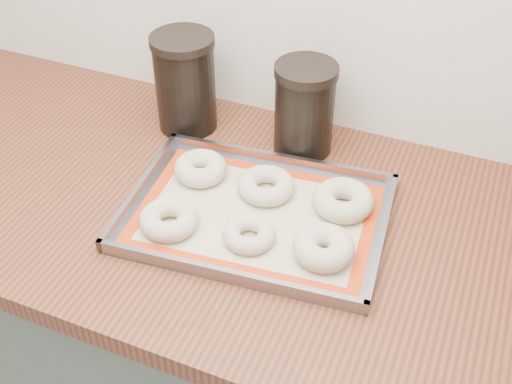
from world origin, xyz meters
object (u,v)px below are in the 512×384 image
at_px(bagel_front_right, 324,247).
at_px(canister_mid, 304,109).
at_px(baking_tray, 256,215).
at_px(bagel_back_right, 343,200).
at_px(canister_left, 185,83).
at_px(bagel_front_mid, 249,234).
at_px(bagel_back_left, 201,168).
at_px(bagel_front_left, 169,219).
at_px(bagel_back_mid, 266,186).

distance_m(bagel_front_right, canister_mid, 0.32).
relative_size(baking_tray, bagel_back_right, 4.43).
bearing_deg(canister_left, baking_tray, -41.20).
relative_size(bagel_front_mid, bagel_back_left, 0.90).
bearing_deg(bagel_back_left, bagel_back_right, 2.92).
bearing_deg(baking_tray, canister_mid, 88.54).
bearing_deg(bagel_back_left, bagel_front_mid, -39.34).
bearing_deg(bagel_front_left, bagel_back_mid, 51.51).
relative_size(bagel_back_right, canister_mid, 0.59).
bearing_deg(baking_tray, bagel_back_right, 29.57).
height_order(bagel_front_mid, bagel_back_left, bagel_back_left).
distance_m(baking_tray, bagel_front_mid, 0.07).
relative_size(bagel_front_mid, bagel_back_right, 0.82).
distance_m(baking_tray, canister_mid, 0.25).
bearing_deg(bagel_back_mid, canister_mid, 85.44).
xyz_separation_m(bagel_back_left, bagel_back_right, (0.28, 0.01, 0.00)).
relative_size(bagel_front_right, canister_left, 0.50).
relative_size(bagel_front_left, bagel_front_right, 1.01).
height_order(bagel_back_mid, bagel_back_right, bagel_back_right).
distance_m(bagel_front_mid, canister_left, 0.39).
height_order(bagel_front_left, bagel_back_right, bagel_back_right).
relative_size(baking_tray, canister_left, 2.37).
distance_m(bagel_back_right, canister_mid, 0.21).
xyz_separation_m(baking_tray, canister_left, (-0.25, 0.22, 0.10)).
distance_m(bagel_front_mid, bagel_front_right, 0.13).
xyz_separation_m(bagel_front_mid, bagel_back_left, (-0.16, 0.13, 0.00)).
distance_m(bagel_front_right, bagel_back_left, 0.31).
height_order(bagel_front_left, bagel_front_mid, bagel_front_left).
distance_m(baking_tray, bagel_back_right, 0.16).
relative_size(bagel_front_mid, canister_left, 0.44).
xyz_separation_m(bagel_front_mid, canister_left, (-0.26, 0.28, 0.08)).
distance_m(bagel_back_left, canister_mid, 0.23).
bearing_deg(bagel_back_mid, bagel_front_left, -128.49).
distance_m(bagel_back_mid, canister_left, 0.30).
relative_size(bagel_back_left, canister_mid, 0.54).
relative_size(bagel_back_left, bagel_back_right, 0.91).
distance_m(bagel_back_left, bagel_back_right, 0.28).
distance_m(bagel_front_mid, bagel_back_left, 0.20).
relative_size(bagel_front_left, bagel_back_left, 1.03).
xyz_separation_m(bagel_front_left, bagel_front_right, (0.27, 0.04, 0.00)).
relative_size(bagel_front_right, bagel_back_left, 1.02).
height_order(bagel_front_left, bagel_back_left, bagel_back_left).
relative_size(bagel_front_mid, bagel_front_right, 0.88).
distance_m(baking_tray, bagel_back_mid, 0.07).
xyz_separation_m(canister_left, canister_mid, (0.25, 0.01, -0.01)).
xyz_separation_m(bagel_front_left, canister_mid, (0.13, 0.32, 0.07)).
bearing_deg(bagel_front_right, baking_tray, 160.50).
relative_size(bagel_front_right, bagel_back_mid, 0.98).
bearing_deg(canister_left, bagel_back_left, -55.27).
bearing_deg(bagel_front_left, canister_mid, 67.12).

